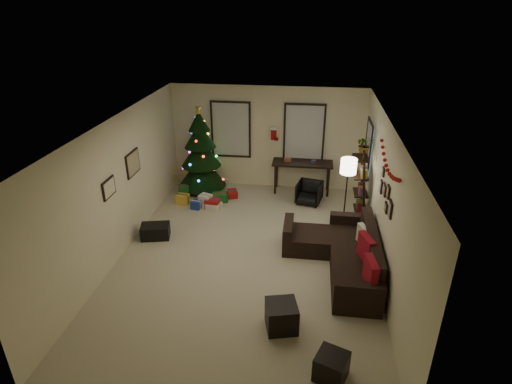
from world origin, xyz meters
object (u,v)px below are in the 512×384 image
Objects in this scene: sofa at (343,254)px; christmas_tree at (201,155)px; desk at (302,166)px; desk_chair at (309,193)px; bookshelf at (362,188)px.

christmas_tree is at bearing 139.02° from sofa.
sofa reaches higher than desk.
desk_chair is (-0.69, 2.62, 0.01)m from sofa.
bookshelf reaches higher than desk.
desk is (2.62, 0.21, -0.23)m from christmas_tree.
bookshelf is (3.97, -1.34, -0.07)m from christmas_tree.
christmas_tree is 4.19m from bookshelf.
christmas_tree reaches higher than bookshelf.
bookshelf is at bearing -25.94° from desk_chair.
christmas_tree is 4.73m from sofa.
christmas_tree is 4.13× the size of desk_chair.
christmas_tree reaches higher than desk_chair.
desk is at bearing 131.05° from bookshelf.
bookshelf reaches higher than desk_chair.
desk is 2.75× the size of desk_chair.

